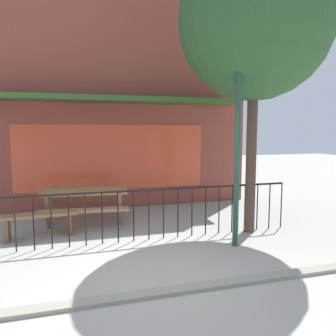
# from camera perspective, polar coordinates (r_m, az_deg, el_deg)

# --- Properties ---
(ground) EXTENTS (40.00, 40.00, 0.00)m
(ground) POSITION_cam_1_polar(r_m,az_deg,el_deg) (4.87, -1.78, -18.59)
(ground) COLOR #A19E96
(pub_storefront) EXTENTS (7.56, 1.50, 5.80)m
(pub_storefront) POSITION_cam_1_polar(r_m,az_deg,el_deg) (9.15, -9.66, 11.52)
(pub_storefront) COLOR #502716
(pub_storefront) RESTS_ON ground
(patio_fence_front) EXTENTS (6.38, 0.04, 0.97)m
(patio_fence_front) POSITION_cam_1_polar(r_m,az_deg,el_deg) (6.27, -5.89, -6.46)
(patio_fence_front) COLOR black
(patio_fence_front) RESTS_ON ground
(picnic_table_left) EXTENTS (1.92, 1.53, 0.79)m
(picnic_table_left) POSITION_cam_1_polar(r_m,az_deg,el_deg) (7.56, -13.93, -4.78)
(picnic_table_left) COLOR #9E784B
(picnic_table_left) RESTS_ON ground
(patio_bench) EXTENTS (1.42, 0.45, 0.48)m
(patio_bench) POSITION_cam_1_polar(r_m,az_deg,el_deg) (6.95, -21.06, -8.22)
(patio_bench) COLOR #8F6541
(patio_bench) RESTS_ON ground
(street_tree) EXTENTS (2.95, 2.95, 5.58)m
(street_tree) POSITION_cam_1_polar(r_m,az_deg,el_deg) (7.15, 14.54, 22.71)
(street_tree) COLOR #493527
(street_tree) RESTS_ON ground
(street_lamp) EXTENTS (0.28, 0.28, 4.11)m
(street_lamp) POSITION_cam_1_polar(r_m,az_deg,el_deg) (5.97, 11.88, 12.17)
(street_lamp) COLOR #204432
(street_lamp) RESTS_ON ground
(curb_edge) EXTENTS (10.59, 0.20, 0.11)m
(curb_edge) POSITION_cam_1_polar(r_m,az_deg,el_deg) (4.53, -0.43, -20.61)
(curb_edge) COLOR gray
(curb_edge) RESTS_ON ground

